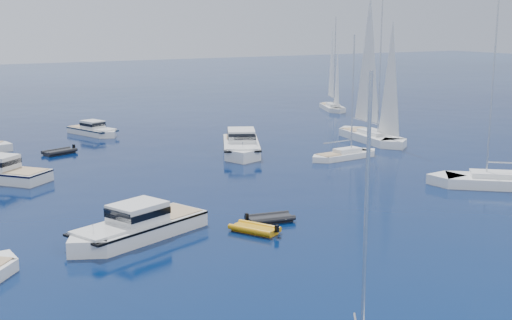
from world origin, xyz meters
The scene contains 10 objects.
motor_cruiser_centre centered at (-15.55, 17.81, 0.00)m, with size 3.29×10.75×2.82m, color silver, non-canonical shape.
motor_cruiser_distant centered at (3.57, 38.83, 0.00)m, with size 3.63×11.86×3.11m, color white, non-canonical shape.
motor_cruiser_horizon centered at (-6.15, 57.57, 0.00)m, with size 2.52×8.24×2.16m, color silver, non-canonical shape.
sailboat_mid_r centered at (15.06, 15.52, 0.00)m, with size 3.28×12.61×18.53m, color white, non-canonical shape.
sailboat_centre centered at (11.14, 31.44, 0.00)m, with size 2.21×8.48×12.47m, color white, non-canonical shape.
sailboat_sails_r centered at (19.76, 37.81, 0.00)m, with size 3.35×12.89×18.95m, color white, non-canonical shape.
sailboat_sails_far centered at (32.13, 62.06, 0.00)m, with size 2.54×9.78×14.38m, color silver, non-canonical shape.
tender_yellow centered at (-8.51, 15.11, 0.00)m, with size 1.85×3.31×0.95m, color orange, non-canonical shape.
tender_grey_near centered at (-6.45, 16.63, 0.00)m, with size 1.86×3.34×0.95m, color black, non-canonical shape.
tender_grey_far centered at (-12.70, 47.74, 0.00)m, with size 1.93×3.48×0.95m, color black, non-canonical shape.
Camera 1 is at (-29.45, -21.27, 13.39)m, focal length 47.84 mm.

